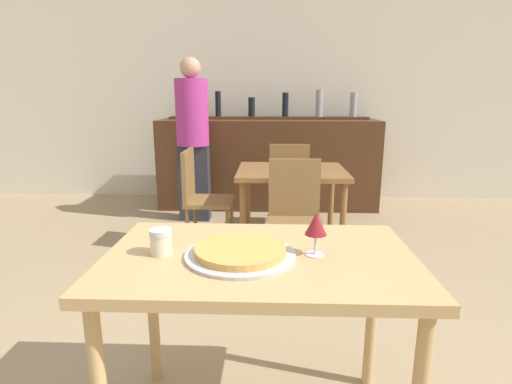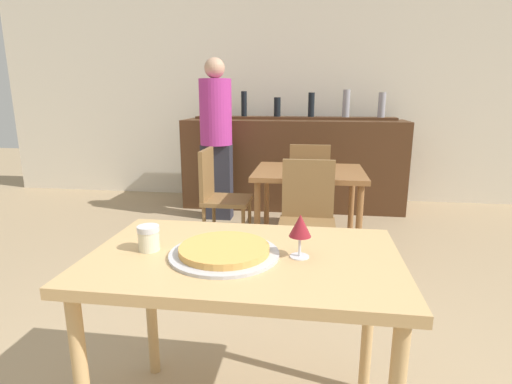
{
  "view_description": "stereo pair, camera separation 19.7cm",
  "coord_description": "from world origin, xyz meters",
  "views": [
    {
      "loc": [
        0.04,
        -1.36,
        1.34
      ],
      "look_at": [
        -0.03,
        0.55,
        0.87
      ],
      "focal_mm": 28.0,
      "sensor_mm": 36.0,
      "label": 1
    },
    {
      "loc": [
        0.24,
        -1.35,
        1.34
      ],
      "look_at": [
        -0.03,
        0.55,
        0.87
      ],
      "focal_mm": 28.0,
      "sensor_mm": 36.0,
      "label": 2
    }
  ],
  "objects": [
    {
      "name": "bar_counter",
      "position": [
        0.0,
        3.42,
        0.53
      ],
      "size": [
        2.6,
        0.56,
        1.06
      ],
      "color": "#4C2D19",
      "rests_on": "ground_plane"
    },
    {
      "name": "dining_table_far",
      "position": [
        0.21,
        1.98,
        0.63
      ],
      "size": [
        0.91,
        0.76,
        0.72
      ],
      "color": "brown",
      "rests_on": "ground_plane"
    },
    {
      "name": "chair_far_side_left",
      "position": [
        -0.57,
        1.98,
        0.51
      ],
      "size": [
        0.4,
        0.4,
        0.89
      ],
      "rotation": [
        0.0,
        0.0,
        1.57
      ],
      "color": "olive",
      "rests_on": "ground_plane"
    },
    {
      "name": "cheese_shaker",
      "position": [
        -0.36,
        -0.01,
        0.82
      ],
      "size": [
        0.08,
        0.08,
        0.09
      ],
      "color": "beige",
      "rests_on": "dining_table_near"
    },
    {
      "name": "dining_table_near",
      "position": [
        0.0,
        0.0,
        0.68
      ],
      "size": [
        1.13,
        0.7,
        0.77
      ],
      "color": "tan",
      "rests_on": "ground_plane"
    },
    {
      "name": "person_standing",
      "position": [
        -0.79,
        2.84,
        0.93
      ],
      "size": [
        0.34,
        0.34,
        1.72
      ],
      "color": "#2D2D38",
      "rests_on": "ground_plane"
    },
    {
      "name": "chair_far_side_back",
      "position": [
        0.21,
        2.53,
        0.51
      ],
      "size": [
        0.4,
        0.4,
        0.89
      ],
      "rotation": [
        0.0,
        0.0,
        3.14
      ],
      "color": "olive",
      "rests_on": "ground_plane"
    },
    {
      "name": "wall_back",
      "position": [
        0.0,
        3.93,
        1.4
      ],
      "size": [
        8.0,
        0.05,
        2.8
      ],
      "color": "silver",
      "rests_on": "ground_plane"
    },
    {
      "name": "pizza_tray",
      "position": [
        -0.07,
        -0.02,
        0.79
      ],
      "size": [
        0.4,
        0.4,
        0.04
      ],
      "color": "#B7B7BC",
      "rests_on": "dining_table_near"
    },
    {
      "name": "chair_far_side_front",
      "position": [
        0.21,
        1.43,
        0.51
      ],
      "size": [
        0.4,
        0.4,
        0.89
      ],
      "color": "olive",
      "rests_on": "ground_plane"
    },
    {
      "name": "bar_back_shelf",
      "position": [
        0.03,
        3.56,
        1.13
      ],
      "size": [
        2.39,
        0.24,
        0.35
      ],
      "color": "#4C2D19",
      "rests_on": "bar_counter"
    },
    {
      "name": "wine_glass",
      "position": [
        0.2,
        0.0,
        0.89
      ],
      "size": [
        0.08,
        0.08,
        0.16
      ],
      "color": "silver",
      "rests_on": "dining_table_near"
    }
  ]
}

